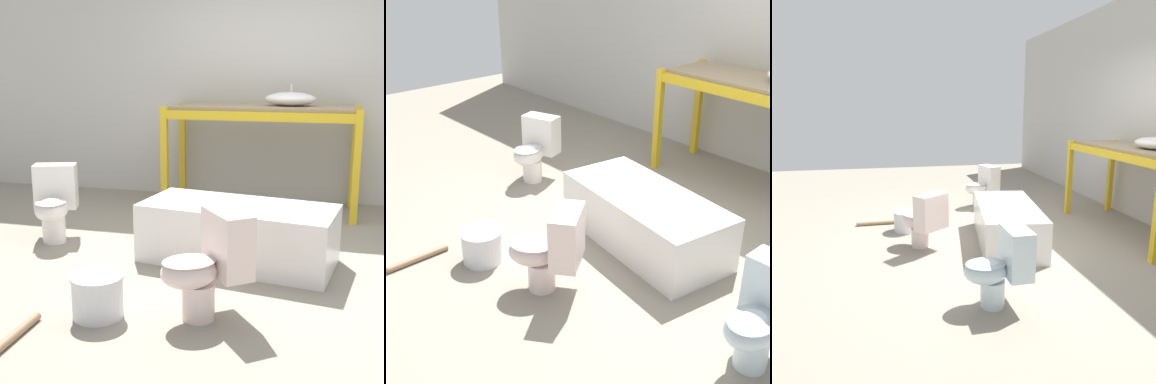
{
  "view_description": "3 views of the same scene",
  "coord_description": "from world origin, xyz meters",
  "views": [
    {
      "loc": [
        0.63,
        -4.19,
        1.51
      ],
      "look_at": [
        -0.26,
        -0.83,
        0.7
      ],
      "focal_mm": 50.0,
      "sensor_mm": 36.0,
      "label": 1
    },
    {
      "loc": [
        2.53,
        -3.2,
        2.38
      ],
      "look_at": [
        -0.25,
        -0.77,
        0.59
      ],
      "focal_mm": 50.0,
      "sensor_mm": 36.0,
      "label": 2
    },
    {
      "loc": [
        4.07,
        -1.58,
        1.63
      ],
      "look_at": [
        -0.24,
        -0.69,
        0.61
      ],
      "focal_mm": 35.0,
      "sensor_mm": 36.0,
      "label": 3
    }
  ],
  "objects": [
    {
      "name": "ground_plane",
      "position": [
        0.0,
        0.0,
        0.0
      ],
      "size": [
        12.0,
        12.0,
        0.0
      ],
      "primitive_type": "plane",
      "color": "gray"
    },
    {
      "name": "toilet_far",
      "position": [
        1.35,
        -0.71,
        0.36
      ],
      "size": [
        0.37,
        0.54,
        0.67
      ],
      "rotation": [
        0.0,
        0.0,
        0.01
      ],
      "color": "silver",
      "rests_on": "ground_plane"
    },
    {
      "name": "sink_basin",
      "position": [
        0.17,
        1.53,
        1.19
      ],
      "size": [
        0.53,
        0.38,
        0.23
      ],
      "color": "white",
      "rests_on": "shelving_rack"
    },
    {
      "name": "bathtub_main",
      "position": [
        -0.06,
        -0.2,
        0.27
      ],
      "size": [
        1.58,
        0.9,
        0.47
      ],
      "rotation": [
        0.0,
        0.0,
        -0.15
      ],
      "color": "white",
      "rests_on": "ground_plane"
    },
    {
      "name": "shelving_rack",
      "position": [
        -0.11,
        1.47,
        0.94
      ],
      "size": [
        2.01,
        0.77,
        1.12
      ],
      "color": "gold",
      "rests_on": "ground_plane"
    },
    {
      "name": "loose_pipe",
      "position": [
        -1.06,
        -1.78,
        0.03
      ],
      "size": [
        0.06,
        0.52,
        0.05
      ],
      "color": "#8C6B4C",
      "rests_on": "ground_plane"
    },
    {
      "name": "bucket_white",
      "position": [
        -0.72,
        -1.38,
        0.14
      ],
      "size": [
        0.34,
        0.34,
        0.27
      ],
      "color": "silver",
      "rests_on": "ground_plane"
    },
    {
      "name": "toilet_near",
      "position": [
        -0.06,
        -1.2,
        0.36
      ],
      "size": [
        0.62,
        0.58,
        0.67
      ],
      "rotation": [
        0.0,
        0.0,
        -0.91
      ],
      "color": "silver",
      "rests_on": "ground_plane"
    },
    {
      "name": "toilet_extra",
      "position": [
        -1.73,
        -0.07,
        0.36
      ],
      "size": [
        0.48,
        0.61,
        0.67
      ],
      "rotation": [
        0.0,
        0.0,
        0.33
      ],
      "color": "white",
      "rests_on": "ground_plane"
    }
  ]
}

